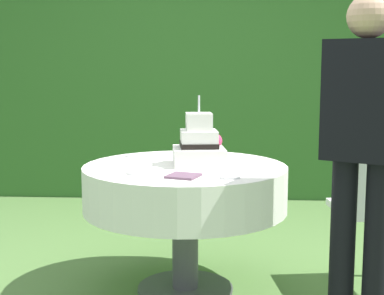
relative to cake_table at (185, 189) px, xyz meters
name	(u,v)px	position (x,y,z in m)	size (l,w,h in m)	color
ground_plane	(185,290)	(0.00, 0.00, -0.59)	(20.00, 20.00, 0.00)	#547A3D
foliage_hedge	(202,77)	(0.00, 2.54, 0.57)	(5.94, 0.56, 2.33)	#336628
cake_table	(185,189)	(0.00, 0.00, 0.00)	(1.14, 1.14, 0.73)	#4C4C51
wedding_cake	(200,146)	(0.08, 0.04, 0.24)	(0.32, 0.32, 0.39)	white
serving_plate_near	(230,177)	(0.25, -0.35, 0.14)	(0.10, 0.10, 0.01)	white
serving_plate_far	(140,172)	(-0.22, -0.25, 0.14)	(0.14, 0.14, 0.01)	white
serving_plate_left	(137,156)	(-0.31, 0.30, 0.14)	(0.14, 0.14, 0.01)	white
serving_plate_right	(192,153)	(0.02, 0.41, 0.14)	(0.13, 0.13, 0.01)	white
napkin_stack	(183,176)	(0.01, -0.33, 0.14)	(0.15, 0.15, 0.01)	#6B4C60
garden_chair	(377,200)	(1.07, 0.02, -0.05)	(0.45, 0.45, 0.89)	white
standing_person	(364,143)	(0.86, -0.50, 0.33)	(0.41, 0.35, 1.60)	black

